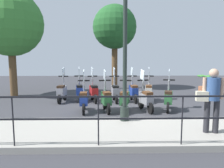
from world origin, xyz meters
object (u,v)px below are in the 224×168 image
Objects in this scene: scooter_far_5 at (62,91)px; scooter_far_0 at (149,91)px; lamp_post_near at (125,52)px; scooter_far_4 at (80,91)px; pedestrian_with_bag at (212,96)px; scooter_near_4 at (84,99)px; scooter_near_0 at (168,98)px; scooter_near_2 at (125,99)px; scooter_far_3 at (94,91)px; potted_palm at (204,87)px; scooter_near_1 at (146,98)px; tree_distant at (115,28)px; scooter_near_3 at (106,99)px; scooter_far_1 at (133,91)px; scooter_far_2 at (115,91)px; tree_large at (10,24)px.

scooter_far_0 is at bearing -84.53° from scooter_far_5.
scooter_far_4 is at bearing 26.83° from lamp_post_near.
pedestrian_with_bag reaches higher than scooter_near_4.
lamp_post_near reaches higher than scooter_near_0.
scooter_far_3 is (1.76, 1.24, 0.00)m from scooter_near_2.
potted_palm is 4.97m from scooter_near_1.
potted_palm is at bearing -84.73° from scooter_far_4.
pedestrian_with_bag is (-1.09, -2.04, -1.08)m from lamp_post_near.
tree_distant reaches higher than scooter_near_3.
lamp_post_near is 2.98m from scooter_near_0.
scooter_near_0 is at bearing -152.59° from scooter_far_1.
scooter_near_3 is 1.00× the size of scooter_far_5.
tree_distant is at bearing 62.74° from potted_palm.
scooter_far_2 is (4.40, 2.19, -0.60)m from pedestrian_with_bag.
scooter_far_0 and scooter_far_3 have the same top height.
scooter_near_3 is at bearing 123.31° from potted_palm.
scooter_near_2 is 1.00× the size of scooter_far_2.
scooter_far_2 reaches higher than potted_palm.
potted_palm is at bearing -87.99° from scooter_far_3.
scooter_far_1 is 1.78m from scooter_far_3.
tree_large reaches higher than potted_palm.
scooter_far_1 is at bearing -4.42° from scooter_near_2.
scooter_far_5 is (0.04, 2.36, 0.00)m from scooter_far_2.
scooter_near_3 is (-5.76, 0.51, -3.28)m from tree_distant.
scooter_far_3 is 1.00× the size of scooter_far_5.
scooter_far_4 is (0.12, 0.64, 0.00)m from scooter_far_3.
scooter_near_1 is at bearing -117.89° from tree_large.
tree_large is 3.42× the size of scooter_near_3.
scooter_near_4 is 1.00× the size of scooter_far_1.
scooter_near_2 is at bearing -92.52° from scooter_near_4.
scooter_far_1 is at bearing -103.09° from scooter_far_3.
scooter_near_3 is at bearing 100.68° from scooter_near_2.
lamp_post_near is 4.52m from scooter_far_5.
scooter_near_2 is 1.00× the size of scooter_far_3.
scooter_near_0 is 4.60m from scooter_far_5.
scooter_far_0 is 1.00× the size of scooter_far_2.
scooter_near_2 is 0.68m from scooter_near_3.
scooter_far_4 is at bearing 81.56° from scooter_far_1.
scooter_far_4 is (-3.90, 1.71, -3.28)m from tree_distant.
scooter_near_3 is (-3.31, -4.75, -3.14)m from tree_large.
scooter_near_0 is 2.33m from scooter_near_3.
scooter_far_2 is at bearing 88.14° from scooter_far_1.
scooter_near_3 is (1.61, 0.55, -1.67)m from lamp_post_near.
scooter_far_2 is (1.73, 0.29, 0.00)m from scooter_near_2.
scooter_far_0 is (-3.98, -1.39, -3.28)m from tree_distant.
pedestrian_with_bag is 1.50× the size of potted_palm.
scooter_far_5 is (1.72, 3.43, 0.00)m from scooter_near_1.
scooter_near_1 is at bearing -132.66° from scooter_far_4.
scooter_near_3 is 1.00× the size of scooter_far_4.
pedestrian_with_bag is 0.31× the size of tree_distant.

